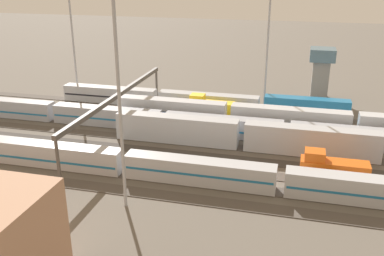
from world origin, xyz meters
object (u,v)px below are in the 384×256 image
at_px(train_on_track_6, 332,170).
at_px(light_mast_0, 268,36).
at_px(train_on_track_3, 153,120).
at_px(train_on_track_1, 210,108).
at_px(train_on_track_7, 112,161).
at_px(light_mast_2, 71,18).
at_px(control_tower, 321,69).
at_px(signal_gantry, 118,98).
at_px(train_on_track_0, 199,101).
at_px(train_on_track_4, 241,135).
at_px(light_mast_3, 118,74).
at_px(train_on_track_2, 290,121).

distance_m(train_on_track_6, light_mast_0, 38.62).
bearing_deg(train_on_track_3, light_mast_0, -138.50).
relative_size(train_on_track_1, train_on_track_7, 0.07).
height_order(light_mast_2, control_tower, light_mast_2).
bearing_deg(train_on_track_1, control_tower, -136.51).
distance_m(train_on_track_3, light_mast_0, 31.15).
distance_m(train_on_track_3, signal_gantry, 9.05).
xyz_separation_m(train_on_track_0, train_on_track_7, (5.86, 35.00, -0.05)).
xyz_separation_m(train_on_track_0, train_on_track_4, (-12.64, 20.00, 0.52)).
height_order(light_mast_0, light_mast_2, light_mast_2).
bearing_deg(light_mast_3, train_on_track_1, -95.23).
bearing_deg(train_on_track_0, signal_gantry, 61.60).
relative_size(train_on_track_2, light_mast_3, 2.43).
bearing_deg(train_on_track_4, train_on_track_3, -15.07).
height_order(train_on_track_0, train_on_track_3, same).
bearing_deg(train_on_track_3, train_on_track_1, -133.68).
xyz_separation_m(light_mast_0, signal_gantry, (25.36, 23.11, -9.17)).
relative_size(train_on_track_3, train_on_track_1, 13.90).
height_order(light_mast_0, signal_gantry, light_mast_0).
distance_m(train_on_track_2, signal_gantry, 33.48).
distance_m(train_on_track_2, control_tower, 28.18).
bearing_deg(light_mast_3, train_on_track_3, -78.22).
relative_size(train_on_track_7, light_mast_3, 4.73).
distance_m(light_mast_2, light_mast_3, 56.68).
xyz_separation_m(light_mast_2, control_tower, (-59.02, -14.23, -12.08)).
height_order(signal_gantry, control_tower, control_tower).
xyz_separation_m(train_on_track_1, control_tower, (-23.29, -22.09, 5.12)).
xyz_separation_m(train_on_track_3, light_mast_0, (-20.47, -18.11, 14.93)).
bearing_deg(train_on_track_6, train_on_track_0, -47.18).
bearing_deg(train_on_track_6, train_on_track_3, -23.97).
bearing_deg(signal_gantry, light_mast_3, 114.59).
distance_m(train_on_track_0, train_on_track_1, 6.17).
distance_m(train_on_track_2, train_on_track_4, 12.85).
relative_size(light_mast_0, signal_gantry, 0.59).
distance_m(train_on_track_7, signal_gantry, 16.81).
xyz_separation_m(train_on_track_2, train_on_track_7, (26.56, 25.00, -0.54)).
bearing_deg(train_on_track_3, light_mast_2, -34.31).
bearing_deg(train_on_track_4, train_on_track_0, -57.71).
relative_size(train_on_track_6, light_mast_0, 0.38).
relative_size(train_on_track_3, signal_gantry, 3.09).
xyz_separation_m(train_on_track_4, light_mast_3, (12.57, 23.78, 15.91)).
bearing_deg(train_on_track_3, train_on_track_4, 164.93).
distance_m(train_on_track_7, light_mast_0, 45.73).
relative_size(train_on_track_4, light_mast_0, 1.78).
xyz_separation_m(train_on_track_7, control_tower, (-32.76, -52.09, 5.22)).
height_order(train_on_track_0, light_mast_2, light_mast_2).
bearing_deg(light_mast_0, train_on_track_4, 85.29).
xyz_separation_m(light_mast_3, signal_gantry, (10.88, -23.78, -10.74)).
xyz_separation_m(train_on_track_7, light_mast_0, (-20.40, -38.11, 14.92)).
bearing_deg(light_mast_0, control_tower, -131.49).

